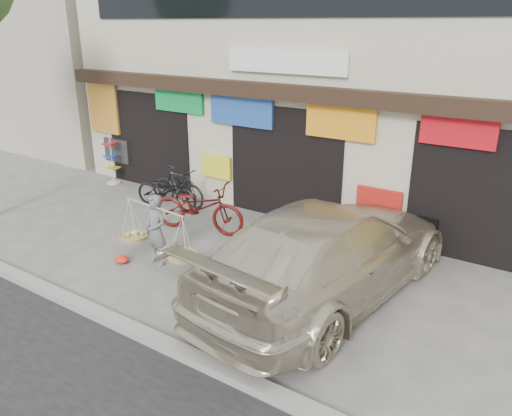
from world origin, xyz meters
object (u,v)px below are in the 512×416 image
Objects in this scene: street_vendor at (156,234)px; display_rack at (112,164)px; suv at (329,251)px; bike_2 at (198,207)px; bike_1 at (179,186)px; bike_0 at (166,191)px.

display_rack is (-4.87, 3.13, -0.05)m from street_vendor.
street_vendor is at bearing 19.83° from suv.
suv reaches higher than display_rack.
bike_1 is at bearing 42.79° from bike_2.
display_rack is at bearing 59.89° from bike_2.
bike_1 is 1.87m from bike_2.
suv reaches higher than bike_0.
suv is (5.37, -1.64, 0.36)m from bike_0.
bike_0 is 0.30× the size of suv.
bike_1 is (0.12, 0.35, 0.04)m from bike_0.
bike_1 is 2.96m from display_rack.
bike_1 reaches higher than bike_0.
suv is 8.52m from display_rack.
bike_2 is at bearing -121.20° from bike_1.
display_rack is (-2.82, 0.69, 0.12)m from bike_0.
bike_0 is at bearing -10.65° from suv.
street_vendor is 5.79m from display_rack.
street_vendor reaches higher than bike_2.
bike_1 is at bearing -6.60° from display_rack.
street_vendor is 3.19m from bike_0.
bike_1 is (-1.93, 2.79, -0.13)m from street_vendor.
suv is at bearing -15.89° from display_rack.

